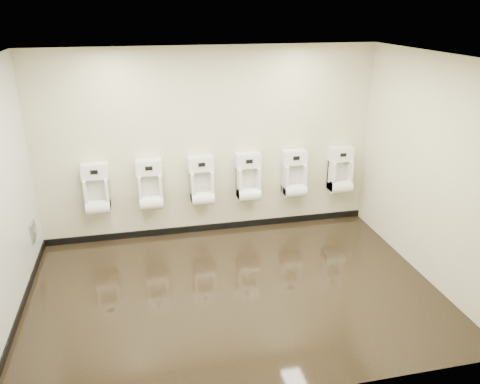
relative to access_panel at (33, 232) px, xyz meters
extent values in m
cube|color=black|center=(2.48, -1.20, -0.50)|extent=(5.00, 3.50, 0.00)
cube|color=silver|center=(2.48, -1.20, 2.30)|extent=(5.00, 3.50, 0.00)
cube|color=beige|center=(2.48, 0.55, 0.90)|extent=(5.00, 0.02, 2.80)
cube|color=beige|center=(2.48, -2.95, 0.90)|extent=(5.00, 0.02, 2.80)
cube|color=beige|center=(4.98, -1.20, 0.90)|extent=(0.02, 3.50, 2.80)
cube|color=black|center=(2.48, 0.54, -0.45)|extent=(5.00, 0.02, 0.10)
cube|color=black|center=(-0.01, -1.20, -0.45)|extent=(0.02, 3.50, 0.10)
cube|color=#9E9EA3|center=(0.00, 0.00, 0.00)|extent=(0.03, 0.25, 0.25)
cylinder|color=silver|center=(0.02, 0.00, 0.00)|extent=(0.02, 0.04, 0.04)
cube|color=white|center=(0.83, 0.43, 0.29)|extent=(0.33, 0.24, 0.47)
cube|color=silver|center=(0.83, 0.51, 0.33)|extent=(0.25, 0.01, 0.35)
cylinder|color=white|center=(0.83, 0.36, 0.12)|extent=(0.33, 0.20, 0.20)
cube|color=white|center=(0.83, 0.46, 0.63)|extent=(0.37, 0.18, 0.20)
cube|color=black|center=(0.83, 0.37, 0.65)|extent=(0.09, 0.01, 0.05)
cube|color=silver|center=(0.83, 0.37, 0.65)|extent=(0.11, 0.01, 0.07)
cylinder|color=silver|center=(1.02, 0.46, 0.63)|extent=(0.01, 0.03, 0.03)
cube|color=white|center=(1.58, 0.43, 0.29)|extent=(0.33, 0.24, 0.47)
cube|color=silver|center=(1.58, 0.51, 0.33)|extent=(0.25, 0.01, 0.35)
cylinder|color=white|center=(1.58, 0.36, 0.12)|extent=(0.33, 0.20, 0.20)
cube|color=white|center=(1.58, 0.46, 0.63)|extent=(0.37, 0.18, 0.20)
cube|color=black|center=(1.58, 0.37, 0.65)|extent=(0.09, 0.01, 0.05)
cube|color=silver|center=(1.58, 0.37, 0.65)|extent=(0.11, 0.01, 0.07)
cylinder|color=silver|center=(1.77, 0.46, 0.63)|extent=(0.01, 0.03, 0.03)
cube|color=white|center=(2.34, 0.43, 0.29)|extent=(0.33, 0.24, 0.47)
cube|color=silver|center=(2.34, 0.51, 0.33)|extent=(0.25, 0.01, 0.35)
cylinder|color=white|center=(2.34, 0.36, 0.12)|extent=(0.33, 0.20, 0.20)
cube|color=white|center=(2.34, 0.46, 0.63)|extent=(0.37, 0.18, 0.20)
cube|color=black|center=(2.34, 0.37, 0.65)|extent=(0.09, 0.01, 0.05)
cube|color=silver|center=(2.34, 0.37, 0.65)|extent=(0.11, 0.01, 0.07)
cylinder|color=silver|center=(2.53, 0.46, 0.63)|extent=(0.01, 0.03, 0.03)
cube|color=white|center=(3.05, 0.43, 0.29)|extent=(0.33, 0.24, 0.47)
cube|color=silver|center=(3.05, 0.51, 0.33)|extent=(0.25, 0.01, 0.35)
cylinder|color=white|center=(3.05, 0.36, 0.12)|extent=(0.33, 0.20, 0.20)
cube|color=white|center=(3.05, 0.46, 0.63)|extent=(0.37, 0.18, 0.20)
cube|color=black|center=(3.05, 0.37, 0.65)|extent=(0.09, 0.01, 0.05)
cube|color=silver|center=(3.05, 0.37, 0.65)|extent=(0.11, 0.01, 0.07)
cylinder|color=silver|center=(3.24, 0.46, 0.63)|extent=(0.01, 0.03, 0.03)
cube|color=white|center=(3.78, 0.43, 0.29)|extent=(0.33, 0.24, 0.47)
cube|color=silver|center=(3.78, 0.51, 0.33)|extent=(0.25, 0.01, 0.35)
cylinder|color=white|center=(3.78, 0.36, 0.12)|extent=(0.33, 0.20, 0.20)
cube|color=white|center=(3.78, 0.46, 0.63)|extent=(0.37, 0.18, 0.20)
cube|color=black|center=(3.78, 0.37, 0.65)|extent=(0.09, 0.01, 0.05)
cube|color=silver|center=(3.78, 0.37, 0.65)|extent=(0.11, 0.01, 0.07)
cylinder|color=silver|center=(3.97, 0.46, 0.63)|extent=(0.01, 0.03, 0.03)
cube|color=white|center=(4.54, 0.43, 0.29)|extent=(0.33, 0.24, 0.47)
cube|color=silver|center=(4.54, 0.51, 0.33)|extent=(0.25, 0.01, 0.35)
cylinder|color=white|center=(4.54, 0.36, 0.12)|extent=(0.33, 0.20, 0.20)
cube|color=white|center=(4.54, 0.46, 0.63)|extent=(0.37, 0.18, 0.20)
cube|color=black|center=(4.54, 0.37, 0.65)|extent=(0.09, 0.01, 0.05)
cube|color=silver|center=(4.54, 0.37, 0.65)|extent=(0.11, 0.01, 0.07)
cylinder|color=silver|center=(4.73, 0.46, 0.63)|extent=(0.01, 0.03, 0.03)
camera|label=1|loc=(1.49, -6.03, 2.81)|focal=35.00mm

